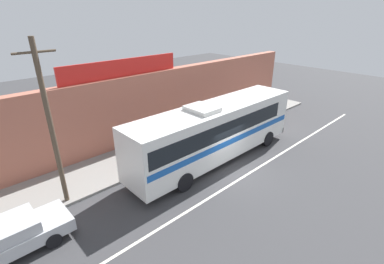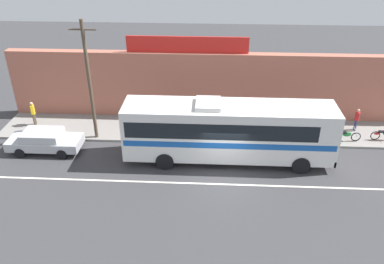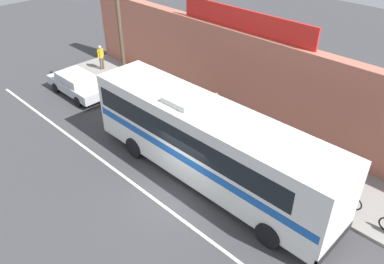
% 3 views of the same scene
% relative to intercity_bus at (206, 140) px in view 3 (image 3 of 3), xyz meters
% --- Properties ---
extents(ground_plane, '(70.00, 70.00, 0.00)m').
position_rel_intercity_bus_xyz_m(ground_plane, '(-0.15, -1.74, -2.07)').
color(ground_plane, '#3A3A3D').
extents(sidewalk_slab, '(30.00, 3.60, 0.14)m').
position_rel_intercity_bus_xyz_m(sidewalk_slab, '(-0.15, 3.46, -2.00)').
color(sidewalk_slab, gray).
rests_on(sidewalk_slab, ground_plane).
extents(storefront_facade, '(30.00, 0.70, 4.80)m').
position_rel_intercity_bus_xyz_m(storefront_facade, '(-0.15, 5.61, 0.33)').
color(storefront_facade, '#B26651').
rests_on(storefront_facade, ground_plane).
extents(storefront_billboard, '(8.20, 0.12, 1.10)m').
position_rel_intercity_bus_xyz_m(storefront_billboard, '(-2.65, 5.61, 3.28)').
color(storefront_billboard, red).
rests_on(storefront_billboard, storefront_facade).
extents(road_center_stripe, '(30.00, 0.14, 0.01)m').
position_rel_intercity_bus_xyz_m(road_center_stripe, '(-0.15, -2.54, -2.06)').
color(road_center_stripe, silver).
rests_on(road_center_stripe, ground_plane).
extents(intercity_bus, '(12.13, 2.67, 3.78)m').
position_rel_intercity_bus_xyz_m(intercity_bus, '(0.00, 0.00, 0.00)').
color(intercity_bus, white).
rests_on(intercity_bus, ground_plane).
extents(parked_car, '(4.44, 1.89, 1.37)m').
position_rel_intercity_bus_xyz_m(parked_car, '(-11.19, 0.38, -1.33)').
color(parked_car, '#B7BABF').
rests_on(parked_car, ground_plane).
extents(utility_pole, '(1.60, 0.22, 7.66)m').
position_rel_intercity_bus_xyz_m(utility_pole, '(-8.42, 2.04, 2.04)').
color(utility_pole, brown).
rests_on(utility_pole, sidewalk_slab).
extents(motorcycle_black, '(1.95, 0.56, 0.94)m').
position_rel_intercity_bus_xyz_m(motorcycle_black, '(4.98, 2.60, -1.50)').
color(motorcycle_black, black).
rests_on(motorcycle_black, sidewalk_slab).
extents(pedestrian_far_right, '(0.30, 0.48, 1.72)m').
position_rel_intercity_bus_xyz_m(pedestrian_far_right, '(-13.12, 3.48, -0.92)').
color(pedestrian_far_right, brown).
rests_on(pedestrian_far_right, sidewalk_slab).
extents(pedestrian_far_left, '(0.30, 0.48, 1.57)m').
position_rel_intercity_bus_xyz_m(pedestrian_far_left, '(-3.00, 4.04, -1.02)').
color(pedestrian_far_left, navy).
rests_on(pedestrian_far_left, sidewalk_slab).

